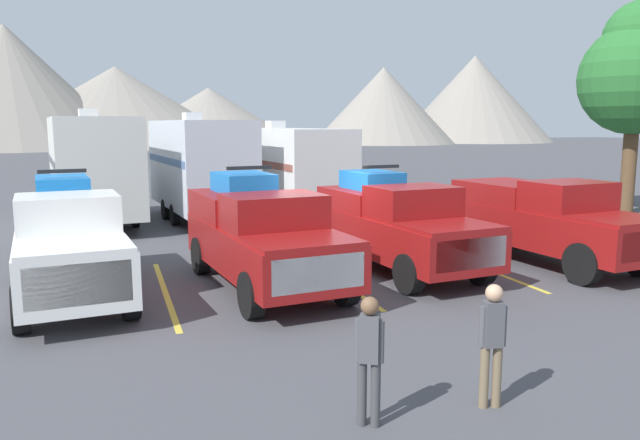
{
  "coord_description": "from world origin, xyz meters",
  "views": [
    {
      "loc": [
        -4.78,
        -13.51,
        3.51
      ],
      "look_at": [
        0.0,
        0.45,
        1.2
      ],
      "focal_mm": 34.55,
      "sensor_mm": 36.0,
      "label": 1
    }
  ],
  "objects_px": {
    "pickup_truck_a": "(68,240)",
    "pickup_truck_d": "(546,218)",
    "person_b": "(369,352)",
    "pickup_truck_b": "(262,233)",
    "camper_trailer_c": "(286,166)",
    "person_a": "(492,337)",
    "pickup_truck_c": "(397,223)",
    "camper_trailer_b": "(200,164)",
    "camper_trailer_a": "(93,165)"
  },
  "relations": [
    {
      "from": "camper_trailer_c",
      "to": "person_a",
      "type": "bearing_deg",
      "value": -97.2
    },
    {
      "from": "pickup_truck_a",
      "to": "camper_trailer_b",
      "type": "bearing_deg",
      "value": 66.66
    },
    {
      "from": "camper_trailer_a",
      "to": "person_b",
      "type": "height_order",
      "value": "camper_trailer_a"
    },
    {
      "from": "pickup_truck_d",
      "to": "pickup_truck_c",
      "type": "bearing_deg",
      "value": 172.17
    },
    {
      "from": "pickup_truck_b",
      "to": "camper_trailer_c",
      "type": "xyz_separation_m",
      "value": [
        3.41,
        10.06,
        0.75
      ]
    },
    {
      "from": "pickup_truck_a",
      "to": "camper_trailer_b",
      "type": "distance_m",
      "value": 10.11
    },
    {
      "from": "pickup_truck_a",
      "to": "pickup_truck_b",
      "type": "relative_size",
      "value": 1.04
    },
    {
      "from": "pickup_truck_d",
      "to": "camper_trailer_a",
      "type": "bearing_deg",
      "value": 138.69
    },
    {
      "from": "pickup_truck_a",
      "to": "person_a",
      "type": "xyz_separation_m",
      "value": [
        5.23,
        -7.16,
        -0.26
      ]
    },
    {
      "from": "pickup_truck_c",
      "to": "camper_trailer_a",
      "type": "relative_size",
      "value": 0.71
    },
    {
      "from": "pickup_truck_a",
      "to": "pickup_truck_c",
      "type": "bearing_deg",
      "value": -0.51
    },
    {
      "from": "camper_trailer_c",
      "to": "pickup_truck_d",
      "type": "bearing_deg",
      "value": -68.74
    },
    {
      "from": "pickup_truck_c",
      "to": "camper_trailer_c",
      "type": "height_order",
      "value": "camper_trailer_c"
    },
    {
      "from": "camper_trailer_a",
      "to": "camper_trailer_c",
      "type": "xyz_separation_m",
      "value": [
        6.98,
        0.56,
        -0.2
      ]
    },
    {
      "from": "pickup_truck_b",
      "to": "pickup_truck_a",
      "type": "bearing_deg",
      "value": 172.87
    },
    {
      "from": "person_a",
      "to": "pickup_truck_a",
      "type": "bearing_deg",
      "value": 126.14
    },
    {
      "from": "pickup_truck_a",
      "to": "person_b",
      "type": "relative_size",
      "value": 3.77
    },
    {
      "from": "person_a",
      "to": "pickup_truck_d",
      "type": "bearing_deg",
      "value": 47.18
    },
    {
      "from": "camper_trailer_b",
      "to": "person_b",
      "type": "xyz_separation_m",
      "value": [
        -0.39,
        -16.36,
        -1.17
      ]
    },
    {
      "from": "person_b",
      "to": "camper_trailer_c",
      "type": "bearing_deg",
      "value": 77.36
    },
    {
      "from": "pickup_truck_b",
      "to": "person_a",
      "type": "xyz_separation_m",
      "value": [
        1.3,
        -6.67,
        -0.26
      ]
    },
    {
      "from": "camper_trailer_b",
      "to": "camper_trailer_c",
      "type": "bearing_deg",
      "value": 5.46
    },
    {
      "from": "pickup_truck_a",
      "to": "pickup_truck_c",
      "type": "height_order",
      "value": "pickup_truck_a"
    },
    {
      "from": "camper_trailer_c",
      "to": "pickup_truck_b",
      "type": "bearing_deg",
      "value": -108.72
    },
    {
      "from": "camper_trailer_a",
      "to": "person_b",
      "type": "bearing_deg",
      "value": -78.62
    },
    {
      "from": "pickup_truck_c",
      "to": "camper_trailer_a",
      "type": "bearing_deg",
      "value": 127.71
    },
    {
      "from": "pickup_truck_d",
      "to": "person_a",
      "type": "xyz_separation_m",
      "value": [
        -6.07,
        -6.55,
        -0.23
      ]
    },
    {
      "from": "pickup_truck_c",
      "to": "camper_trailer_c",
      "type": "relative_size",
      "value": 0.62
    },
    {
      "from": "pickup_truck_b",
      "to": "person_b",
      "type": "height_order",
      "value": "pickup_truck_b"
    },
    {
      "from": "camper_trailer_a",
      "to": "person_a",
      "type": "height_order",
      "value": "camper_trailer_a"
    },
    {
      "from": "pickup_truck_a",
      "to": "camper_trailer_c",
      "type": "height_order",
      "value": "camper_trailer_c"
    },
    {
      "from": "pickup_truck_c",
      "to": "person_a",
      "type": "relative_size",
      "value": 3.48
    },
    {
      "from": "pickup_truck_c",
      "to": "pickup_truck_a",
      "type": "bearing_deg",
      "value": 179.49
    },
    {
      "from": "camper_trailer_a",
      "to": "camper_trailer_c",
      "type": "distance_m",
      "value": 7.01
    },
    {
      "from": "camper_trailer_a",
      "to": "camper_trailer_b",
      "type": "distance_m",
      "value": 3.64
    },
    {
      "from": "camper_trailer_a",
      "to": "person_a",
      "type": "relative_size",
      "value": 4.88
    },
    {
      "from": "pickup_truck_a",
      "to": "pickup_truck_d",
      "type": "xyz_separation_m",
      "value": [
        11.3,
        -0.61,
        -0.03
      ]
    },
    {
      "from": "pickup_truck_a",
      "to": "camper_trailer_c",
      "type": "relative_size",
      "value": 0.67
    },
    {
      "from": "person_a",
      "to": "camper_trailer_b",
      "type": "bearing_deg",
      "value": 94.31
    },
    {
      "from": "pickup_truck_b",
      "to": "person_a",
      "type": "bearing_deg",
      "value": -78.99
    },
    {
      "from": "pickup_truck_c",
      "to": "camper_trailer_c",
      "type": "bearing_deg",
      "value": 90.2
    },
    {
      "from": "pickup_truck_d",
      "to": "camper_trailer_c",
      "type": "distance_m",
      "value": 10.94
    },
    {
      "from": "pickup_truck_c",
      "to": "pickup_truck_b",
      "type": "bearing_deg",
      "value": -172.96
    },
    {
      "from": "camper_trailer_c",
      "to": "camper_trailer_b",
      "type": "bearing_deg",
      "value": -174.54
    },
    {
      "from": "camper_trailer_b",
      "to": "person_a",
      "type": "xyz_separation_m",
      "value": [
        1.24,
        -16.4,
        -1.16
      ]
    },
    {
      "from": "person_b",
      "to": "pickup_truck_b",
      "type": "bearing_deg",
      "value": 87.15
    },
    {
      "from": "camper_trailer_b",
      "to": "pickup_truck_c",
      "type": "bearing_deg",
      "value": -70.04
    },
    {
      "from": "pickup_truck_b",
      "to": "camper_trailer_b",
      "type": "height_order",
      "value": "camper_trailer_b"
    },
    {
      "from": "pickup_truck_d",
      "to": "camper_trailer_b",
      "type": "distance_m",
      "value": 12.3
    },
    {
      "from": "pickup_truck_b",
      "to": "pickup_truck_c",
      "type": "bearing_deg",
      "value": 7.04
    }
  ]
}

